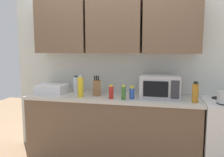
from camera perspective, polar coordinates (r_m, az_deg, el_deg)
name	(u,v)px	position (r m, az deg, el deg)	size (l,w,h in m)	color
wall_back_with_cabinets	(116,44)	(3.18, 0.99, 8.52)	(3.08, 0.38, 2.60)	silver
counter_run	(112,129)	(3.14, 0.05, -12.33)	(2.21, 0.63, 0.90)	brown
microwave	(160,87)	(2.93, 11.77, -1.99)	(0.48, 0.37, 0.28)	#B7B7BC
dish_rack	(52,89)	(3.29, -14.59, -2.46)	(0.38, 0.30, 0.12)	silver
knife_block	(97,88)	(3.02, -3.76, -2.27)	(0.13, 0.14, 0.26)	brown
bottle_clear_tall	(76,85)	(3.25, -8.84, -1.48)	(0.07, 0.07, 0.24)	silver
bottle_red_sauce	(111,92)	(2.83, -0.20, -3.38)	(0.06, 0.06, 0.17)	red
bottle_green_oil	(123,93)	(2.78, 2.85, -3.55)	(0.05, 0.05, 0.18)	#386B2D
bottle_blue_cleaner	(132,93)	(2.83, 4.94, -3.57)	(0.06, 0.06, 0.16)	#2D56B7
bottle_amber_vinegar	(195,93)	(2.79, 19.85, -3.30)	(0.07, 0.07, 0.24)	#AD701E
bottle_yellow_mustard	(81,87)	(2.94, -7.76, -2.09)	(0.07, 0.07, 0.27)	gold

